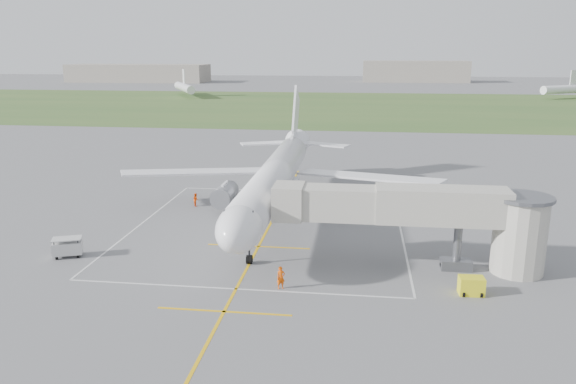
# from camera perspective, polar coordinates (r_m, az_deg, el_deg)

# --- Properties ---
(ground) EXTENTS (700.00, 700.00, 0.00)m
(ground) POSITION_cam_1_polar(r_m,az_deg,el_deg) (63.92, -1.42, -2.54)
(ground) COLOR #5E5E61
(ground) RESTS_ON ground
(grass_strip) EXTENTS (700.00, 120.00, 0.02)m
(grass_strip) POSITION_cam_1_polar(r_m,az_deg,el_deg) (191.59, 4.56, 8.71)
(grass_strip) COLOR #375826
(grass_strip) RESTS_ON ground
(apron_markings) EXTENTS (28.20, 60.00, 0.01)m
(apron_markings) POSITION_cam_1_polar(r_m,az_deg,el_deg) (58.45, -2.29, -4.17)
(apron_markings) COLOR #E9AE0D
(apron_markings) RESTS_ON ground
(airliner) EXTENTS (38.93, 46.75, 13.52)m
(airliner) POSITION_cam_1_polar(r_m,az_deg,el_deg) (63.52, -1.34, 1.45)
(airliner) COLOR white
(airliner) RESTS_ON ground
(jet_bridge) EXTENTS (23.40, 5.00, 7.20)m
(jet_bridge) POSITION_cam_1_polar(r_m,az_deg,el_deg) (49.34, 14.42, -2.37)
(jet_bridge) COLOR #A8A598
(jet_bridge) RESTS_ON ground
(gpu_unit) EXTENTS (1.95, 1.42, 1.42)m
(gpu_unit) POSITION_cam_1_polar(r_m,az_deg,el_deg) (46.34, 18.13, -9.06)
(gpu_unit) COLOR yellow
(gpu_unit) RESTS_ON ground
(baggage_cart) EXTENTS (2.93, 2.34, 1.78)m
(baggage_cart) POSITION_cam_1_polar(r_m,az_deg,el_deg) (55.47, -21.49, -5.24)
(baggage_cart) COLOR beige
(baggage_cart) RESTS_ON ground
(ramp_worker_nose) EXTENTS (0.80, 0.70, 1.85)m
(ramp_worker_nose) POSITION_cam_1_polar(r_m,az_deg,el_deg) (45.02, -0.73, -8.69)
(ramp_worker_nose) COLOR #FA5607
(ramp_worker_nose) RESTS_ON ground
(ramp_worker_wing) EXTENTS (0.93, 0.98, 1.60)m
(ramp_worker_wing) POSITION_cam_1_polar(r_m,az_deg,el_deg) (68.98, -9.35, -0.77)
(ramp_worker_wing) COLOR #F64A07
(ramp_worker_wing) RESTS_ON ground
(distant_hangars) EXTENTS (345.00, 49.00, 12.00)m
(distant_hangars) POSITION_cam_1_polar(r_m,az_deg,el_deg) (326.92, 2.93, 11.94)
(distant_hangars) COLOR gray
(distant_hangars) RESTS_ON ground
(distant_aircraft) EXTENTS (175.60, 35.90, 8.85)m
(distant_aircraft) POSITION_cam_1_polar(r_m,az_deg,el_deg) (228.63, 8.80, 10.39)
(distant_aircraft) COLOR white
(distant_aircraft) RESTS_ON ground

